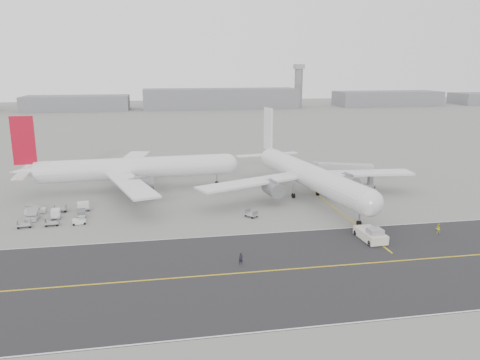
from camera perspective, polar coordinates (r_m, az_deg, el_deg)
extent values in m
plane|color=gray|center=(85.68, -5.06, -6.47)|extent=(700.00, 700.00, 0.00)
cube|color=#2B2B2D|center=(69.79, 0.50, -11.25)|extent=(220.00, 32.00, 0.02)
cube|color=gold|center=(69.78, 0.50, -11.23)|extent=(220.00, 0.30, 0.01)
cube|color=silver|center=(84.17, -1.51, -6.77)|extent=(220.00, 0.25, 0.01)
cube|color=silver|center=(56.15, 3.63, -17.90)|extent=(220.00, 0.25, 0.01)
cube|color=gold|center=(97.33, 12.58, -4.25)|extent=(0.30, 40.00, 0.01)
cylinder|color=gray|center=(361.66, 7.14, 11.10)|extent=(6.00, 6.00, 28.00)
cube|color=#9F9EA4|center=(361.34, 7.21, 13.56)|extent=(7.00, 7.00, 3.50)
cylinder|color=white|center=(116.51, -12.64, 1.42)|extent=(45.99, 7.66, 5.25)
sphere|color=white|center=(118.84, -1.55, 1.99)|extent=(5.14, 5.14, 5.14)
cone|color=white|center=(118.76, -24.30, 0.95)|extent=(9.17, 5.19, 4.72)
cube|color=#B30B21|center=(117.65, -24.91, 4.39)|extent=(5.04, 0.76, 11.17)
cube|color=white|center=(114.49, -25.13, 0.50)|extent=(2.95, 8.49, 0.25)
cube|color=white|center=(123.33, -24.30, 1.45)|extent=(2.95, 8.49, 0.25)
cube|color=white|center=(103.18, -13.12, -0.55)|extent=(12.69, 25.66, 0.45)
cube|color=white|center=(130.18, -13.21, 2.36)|extent=(10.26, 25.73, 0.45)
cylinder|color=slate|center=(107.71, -11.91, -0.61)|extent=(5.75, 3.54, 3.25)
cylinder|color=slate|center=(126.21, -12.16, 1.46)|extent=(5.75, 3.54, 3.25)
cylinder|color=black|center=(119.41, -2.84, -0.37)|extent=(1.02, 0.55, 0.99)
cylinder|color=black|center=(114.56, -13.33, -1.34)|extent=(1.02, 0.55, 0.99)
cylinder|color=black|center=(120.67, -13.34, -0.58)|extent=(1.02, 0.55, 0.99)
cylinder|color=gray|center=(119.08, -2.85, 0.27)|extent=(0.36, 0.36, 2.76)
cylinder|color=white|center=(106.84, 8.51, 0.51)|extent=(12.59, 46.11, 5.26)
sphere|color=white|center=(87.94, 15.49, -2.70)|extent=(5.15, 5.15, 5.15)
cone|color=white|center=(128.02, 3.50, 3.00)|extent=(6.11, 9.60, 4.73)
cube|color=white|center=(127.39, 3.45, 6.25)|extent=(1.31, 5.05, 11.19)
cube|color=white|center=(127.06, 1.43, 3.00)|extent=(8.69, 3.84, 0.25)
cube|color=white|center=(130.59, 5.22, 3.23)|extent=(8.69, 3.84, 0.25)
cube|color=white|center=(102.39, 1.34, -0.29)|extent=(25.33, 15.09, 0.45)
cube|color=white|center=(114.93, 14.36, 0.83)|extent=(25.54, 7.64, 0.45)
cylinder|color=slate|center=(102.30, 4.05, -1.09)|extent=(4.12, 6.05, 3.26)
cylinder|color=slate|center=(111.07, 13.09, -0.24)|extent=(4.12, 6.05, 3.26)
cylinder|color=black|center=(91.54, 14.30, -5.14)|extent=(0.68, 1.21, 1.14)
cylinder|color=black|center=(108.07, 6.53, -1.91)|extent=(0.68, 1.21, 1.14)
cylinder|color=black|center=(110.91, 9.47, -1.60)|extent=(0.68, 1.21, 1.14)
cylinder|color=gray|center=(91.12, 14.36, -4.32)|extent=(0.36, 0.36, 2.76)
cube|color=silver|center=(84.89, 15.61, -6.47)|extent=(3.58, 6.88, 1.52)
cube|color=#9F9EA4|center=(83.27, 16.16, -6.07)|extent=(2.49, 2.29, 0.98)
cylinder|color=gray|center=(88.42, 14.33, -5.83)|extent=(0.31, 2.83, 0.17)
cylinder|color=black|center=(82.25, 15.58, -7.45)|extent=(0.48, 1.00, 0.98)
cylinder|color=black|center=(83.59, 17.30, -7.22)|extent=(0.48, 1.00, 0.98)
cylinder|color=black|center=(86.55, 13.95, -6.28)|extent=(0.48, 1.00, 0.98)
cylinder|color=black|center=(87.82, 15.60, -6.09)|extent=(0.48, 1.00, 0.98)
cylinder|color=gray|center=(121.54, 15.60, 0.08)|extent=(1.55, 1.55, 3.87)
cube|color=#9F9EA4|center=(121.91, 15.55, -0.65)|extent=(3.21, 3.21, 0.68)
cube|color=#A2A3A7|center=(120.43, 12.47, 1.37)|extent=(14.56, 7.43, 2.51)
cube|color=#9F9EA4|center=(120.24, 9.16, 1.50)|extent=(2.13, 3.30, 2.90)
cylinder|color=black|center=(123.06, 15.99, -0.57)|extent=(0.47, 0.64, 0.58)
imported|color=black|center=(72.15, 0.11, -9.58)|extent=(0.72, 0.51, 1.86)
imported|color=yellow|center=(92.21, 22.99, -5.48)|extent=(0.99, 0.84, 1.79)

